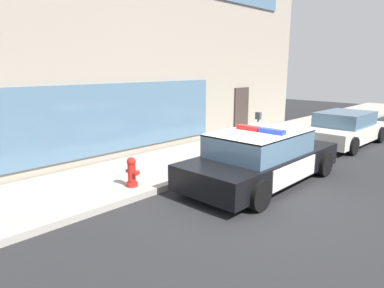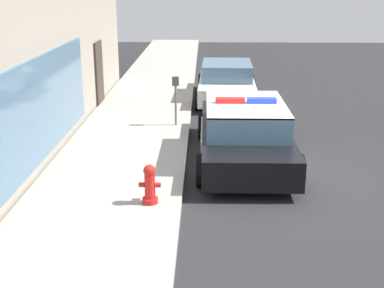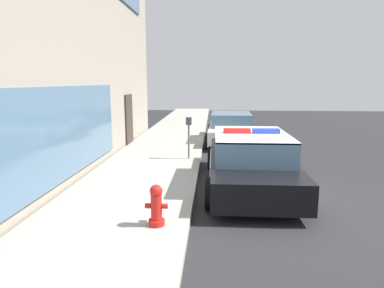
{
  "view_description": "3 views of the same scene",
  "coord_description": "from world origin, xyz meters",
  "px_view_note": "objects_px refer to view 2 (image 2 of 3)",
  "views": [
    {
      "loc": [
        -6.14,
        -4.09,
        2.97
      ],
      "look_at": [
        -0.31,
        1.5,
        1.14
      ],
      "focal_mm": 31.81,
      "sensor_mm": 36.0,
      "label": 1
    },
    {
      "loc": [
        -9.94,
        1.41,
        4.01
      ],
      "look_at": [
        0.54,
        1.67,
        0.61
      ],
      "focal_mm": 48.03,
      "sensor_mm": 36.0,
      "label": 2
    },
    {
      "loc": [
        -6.92,
        1.41,
        2.6
      ],
      "look_at": [
        0.84,
        1.91,
        1.15
      ],
      "focal_mm": 31.42,
      "sensor_mm": 36.0,
      "label": 3
    }
  ],
  "objects_px": {
    "fire_hydrant": "(150,185)",
    "parking_meter": "(176,92)",
    "police_cruiser": "(244,132)",
    "car_down_street": "(227,82)"
  },
  "relations": [
    {
      "from": "fire_hydrant",
      "to": "car_down_street",
      "type": "relative_size",
      "value": 0.17
    },
    {
      "from": "fire_hydrant",
      "to": "car_down_street",
      "type": "bearing_deg",
      "value": -10.93
    },
    {
      "from": "police_cruiser",
      "to": "fire_hydrant",
      "type": "distance_m",
      "value": 3.34
    },
    {
      "from": "parking_meter",
      "to": "car_down_street",
      "type": "bearing_deg",
      "value": -22.36
    },
    {
      "from": "fire_hydrant",
      "to": "parking_meter",
      "type": "bearing_deg",
      "value": -2.02
    },
    {
      "from": "car_down_street",
      "to": "police_cruiser",
      "type": "bearing_deg",
      "value": -176.98
    },
    {
      "from": "fire_hydrant",
      "to": "parking_meter",
      "type": "xyz_separation_m",
      "value": [
        5.15,
        -0.18,
        0.58
      ]
    },
    {
      "from": "police_cruiser",
      "to": "parking_meter",
      "type": "distance_m",
      "value": 2.96
    },
    {
      "from": "parking_meter",
      "to": "police_cruiser",
      "type": "bearing_deg",
      "value": -144.72
    },
    {
      "from": "police_cruiser",
      "to": "parking_meter",
      "type": "bearing_deg",
      "value": 35.27
    }
  ]
}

